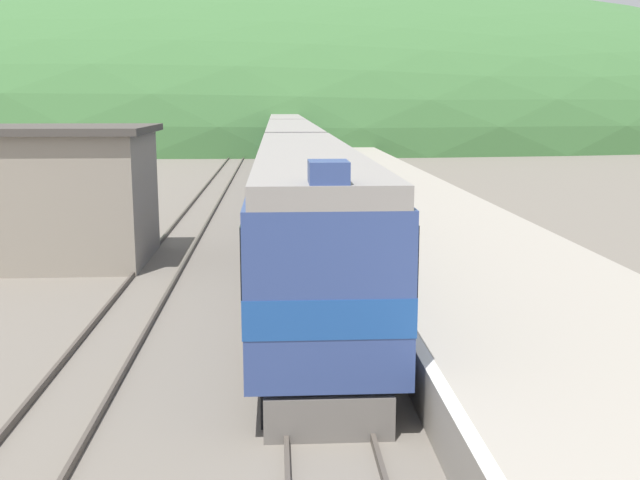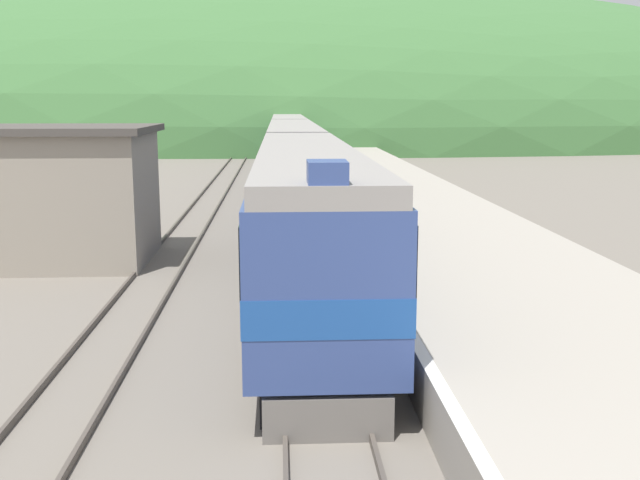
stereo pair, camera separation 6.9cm
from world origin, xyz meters
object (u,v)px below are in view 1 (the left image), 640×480
object	(u,v)px
carriage_second	(291,159)
carriage_fifth	(282,123)
carriage_third	(286,139)
express_train_lead_car	(306,216)
carriage_fourth	(283,129)

from	to	relation	value
carriage_second	carriage_fifth	size ratio (longest dim) A/B	1.00
carriage_third	carriage_second	bearing A→B (deg)	-90.00
express_train_lead_car	carriage_fourth	world-z (taller)	express_train_lead_car
carriage_second	carriage_fourth	xyz separation A→B (m)	(0.00, 45.12, 0.00)
carriage_fifth	carriage_fourth	bearing A→B (deg)	-90.00
carriage_second	carriage_third	distance (m)	22.56
express_train_lead_car	carriage_second	size ratio (longest dim) A/B	0.90
carriage_third	carriage_fourth	world-z (taller)	same
carriage_fifth	express_train_lead_car	bearing A→B (deg)	-90.00
carriage_third	carriage_fifth	xyz separation A→B (m)	(0.00, 45.12, 0.00)
carriage_third	carriage_fifth	bearing A→B (deg)	90.00
carriage_fourth	express_train_lead_car	bearing A→B (deg)	-90.00
express_train_lead_car	carriage_fourth	size ratio (longest dim) A/B	0.90
carriage_third	carriage_fifth	world-z (taller)	same
carriage_second	carriage_fifth	xyz separation A→B (m)	(0.00, 67.67, 0.00)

